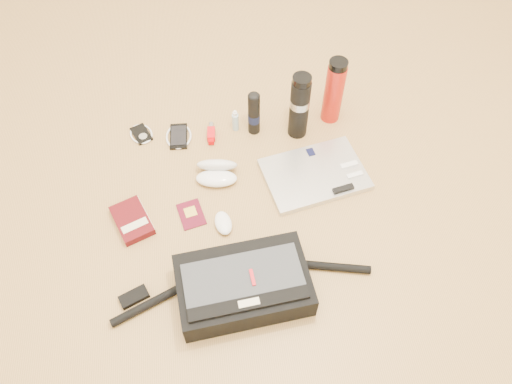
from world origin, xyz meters
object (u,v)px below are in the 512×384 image
(laptop, at_px, (315,174))
(book, at_px, (132,220))
(thermos_black, at_px, (299,106))
(messenger_bag, at_px, (243,285))
(thermos_red, at_px, (334,91))

(laptop, bearing_deg, book, 178.49)
(laptop, distance_m, thermos_black, 0.27)
(messenger_bag, bearing_deg, thermos_black, 60.89)
(messenger_bag, bearing_deg, thermos_red, 53.51)
(thermos_red, bearing_deg, messenger_bag, -121.47)
(thermos_black, bearing_deg, thermos_red, 23.56)
(book, bearing_deg, messenger_bag, -63.37)
(thermos_black, bearing_deg, laptop, -83.18)
(thermos_black, height_order, thermos_red, same)
(messenger_bag, relative_size, book, 4.34)
(laptop, bearing_deg, thermos_black, 85.52)
(laptop, relative_size, thermos_black, 1.42)
(messenger_bag, relative_size, laptop, 2.07)
(laptop, height_order, book, laptop)
(laptop, xyz_separation_m, thermos_red, (0.12, 0.30, 0.13))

